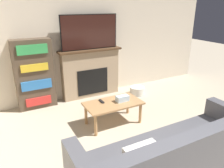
# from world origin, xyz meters

# --- Properties ---
(wall_back) EXTENTS (6.81, 0.06, 2.70)m
(wall_back) POSITION_xyz_m (0.00, 3.74, 1.35)
(wall_back) COLOR beige
(wall_back) RESTS_ON ground_plane
(fireplace) EXTENTS (1.39, 0.28, 1.07)m
(fireplace) POSITION_xyz_m (0.23, 3.60, 0.54)
(fireplace) COLOR tan
(fireplace) RESTS_ON ground_plane
(tv) EXTENTS (1.25, 0.03, 0.72)m
(tv) POSITION_xyz_m (0.23, 3.58, 1.43)
(tv) COLOR black
(tv) RESTS_ON fireplace
(couch) EXTENTS (2.37, 0.88, 0.86)m
(couch) POSITION_xyz_m (0.08, 0.75, 0.29)
(couch) COLOR #4C4C51
(couch) RESTS_ON ground_plane
(coffee_table) EXTENTS (0.97, 0.53, 0.40)m
(coffee_table) POSITION_xyz_m (0.07, 2.25, 0.35)
(coffee_table) COLOR #A87A4C
(coffee_table) RESTS_ON ground_plane
(tissue_box) EXTENTS (0.22, 0.12, 0.10)m
(tissue_box) POSITION_xyz_m (0.24, 2.23, 0.45)
(tissue_box) COLOR silver
(tissue_box) RESTS_ON coffee_table
(remote_control) EXTENTS (0.04, 0.15, 0.02)m
(remote_control) POSITION_xyz_m (-0.09, 2.37, 0.41)
(remote_control) COLOR black
(remote_control) RESTS_ON coffee_table
(bookshelf) EXTENTS (0.73, 0.29, 1.38)m
(bookshelf) POSITION_xyz_m (-0.96, 3.58, 0.69)
(bookshelf) COLOR #4C3D2D
(bookshelf) RESTS_ON ground_plane
(storage_basket) EXTENTS (0.34, 0.34, 0.18)m
(storage_basket) POSITION_xyz_m (1.19, 3.14, 0.09)
(storage_basket) COLOR silver
(storage_basket) RESTS_ON ground_plane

